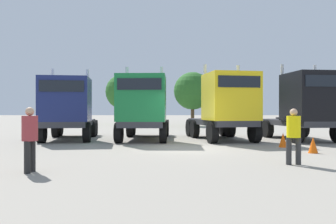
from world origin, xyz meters
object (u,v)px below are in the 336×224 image
visitor_in_hivis (294,132)px  traffic_cone_mid (313,145)px  semi_truck_navy (68,108)px  semi_truck_yellow (226,106)px  traffic_cone_far (283,140)px  semi_truck_green (143,108)px  visitor_with_camera (30,135)px  semi_truck_black (306,106)px

visitor_in_hivis → traffic_cone_mid: size_ratio=2.71×
semi_truck_navy → semi_truck_yellow: semi_truck_yellow is taller
traffic_cone_far → visitor_in_hivis: bearing=-105.3°
traffic_cone_mid → semi_truck_green: bearing=144.3°
semi_truck_green → semi_truck_yellow: size_ratio=1.04×
semi_truck_green → visitor_with_camera: bearing=-13.1°
visitor_in_hivis → visitor_with_camera: bearing=-78.8°
semi_truck_navy → visitor_with_camera: bearing=3.3°
semi_truck_yellow → traffic_cone_mid: size_ratio=9.97×
semi_truck_black → traffic_cone_far: 4.01m
semi_truck_green → traffic_cone_mid: size_ratio=10.40×
semi_truck_green → visitor_in_hivis: semi_truck_green is taller
semi_truck_yellow → visitor_with_camera: size_ratio=3.62×
visitor_with_camera → traffic_cone_mid: visitor_with_camera is taller
semi_truck_black → semi_truck_navy: bearing=-97.3°
semi_truck_yellow → traffic_cone_mid: (2.48, -4.85, -1.53)m
semi_truck_navy → semi_truck_green: bearing=80.0°
semi_truck_navy → semi_truck_green: semi_truck_green is taller
semi_truck_navy → traffic_cone_mid: size_ratio=9.90×
semi_truck_yellow → semi_truck_black: size_ratio=1.01×
semi_truck_navy → visitor_in_hivis: 12.02m
visitor_in_hivis → semi_truck_navy: bearing=-128.9°
visitor_with_camera → traffic_cone_mid: bearing=26.3°
semi_truck_black → visitor_in_hivis: size_ratio=3.64×
semi_truck_green → semi_truck_black: size_ratio=1.05×
visitor_with_camera → traffic_cone_far: (8.58, 5.94, -0.66)m
semi_truck_navy → semi_truck_black: bearing=81.1°
semi_truck_green → semi_truck_black: semi_truck_black is taller
semi_truck_green → traffic_cone_mid: semi_truck_green is taller
semi_truck_green → traffic_cone_far: semi_truck_green is taller
semi_truck_black → visitor_with_camera: bearing=-57.2°
semi_truck_navy → visitor_in_hivis: semi_truck_navy is taller
semi_truck_navy → visitor_with_camera: (1.86, -9.02, -0.75)m
semi_truck_yellow → semi_truck_navy: bearing=-101.9°
semi_truck_navy → semi_truck_green: size_ratio=0.95×
semi_truck_yellow → traffic_cone_far: semi_truck_yellow is taller
semi_truck_yellow → visitor_in_hivis: size_ratio=3.68×
semi_truck_yellow → traffic_cone_far: bearing=24.3°
semi_truck_yellow → visitor_with_camera: (-6.56, -8.83, -0.86)m
traffic_cone_far → semi_truck_navy: bearing=163.5°
semi_truck_green → traffic_cone_mid: 8.56m
visitor_with_camera → traffic_cone_far: 10.45m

